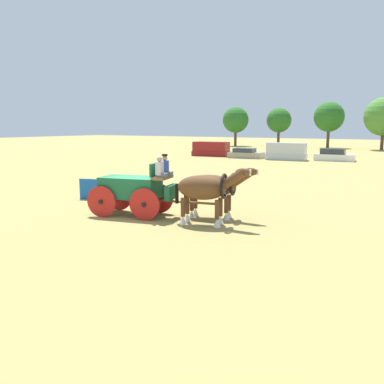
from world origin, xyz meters
TOP-DOWN VIEW (x-y plane):
  - ground_plane at (0.00, 0.00)m, footprint 220.00×220.00m
  - show_wagon at (0.18, 0.04)m, footprint 5.60×2.39m
  - draft_horse_near at (3.35, 1.48)m, footprint 3.16×1.42m
  - draft_horse_off at (3.65, 0.22)m, footprint 3.01×1.43m
  - parked_vehicle_a at (-14.18, 32.76)m, footprint 4.90×2.41m
  - parked_vehicle_b at (-8.94, 31.97)m, footprint 4.27×2.29m
  - parked_vehicle_c at (-3.87, 31.98)m, footprint 4.67×2.13m
  - parked_vehicle_d at (1.07, 33.75)m, footprint 4.44×2.34m
  - tree_a at (-22.99, 58.23)m, footprint 4.95×4.95m
  - tree_b at (-15.62, 61.75)m, footprint 4.66×4.66m
  - tree_c at (-6.12, 60.66)m, footprint 5.23×5.23m
  - tree_d at (2.91, 58.54)m, footprint 6.12×6.12m
  - sponsor_banner at (-3.45, 2.12)m, footprint 3.10×0.91m

SIDE VIEW (x-z plane):
  - ground_plane at x=0.00m, z-range 0.00..0.00m
  - parked_vehicle_b at x=-8.94m, z-range -0.08..1.11m
  - sponsor_banner at x=-3.45m, z-range 0.00..1.10m
  - parked_vehicle_d at x=1.07m, z-range -0.09..1.25m
  - parked_vehicle_a at x=-14.18m, z-range -0.03..1.81m
  - parked_vehicle_c at x=-3.87m, z-range -0.03..1.93m
  - show_wagon at x=0.18m, z-range -0.16..2.55m
  - draft_horse_near at x=3.35m, z-range 0.24..2.44m
  - draft_horse_off at x=3.65m, z-range 0.27..2.58m
  - tree_b at x=-15.62m, z-range 1.26..8.48m
  - tree_a at x=-22.99m, z-range 1.23..8.68m
  - tree_d at x=2.91m, z-range 1.11..9.48m
  - tree_c at x=-6.12m, z-range 1.38..9.40m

